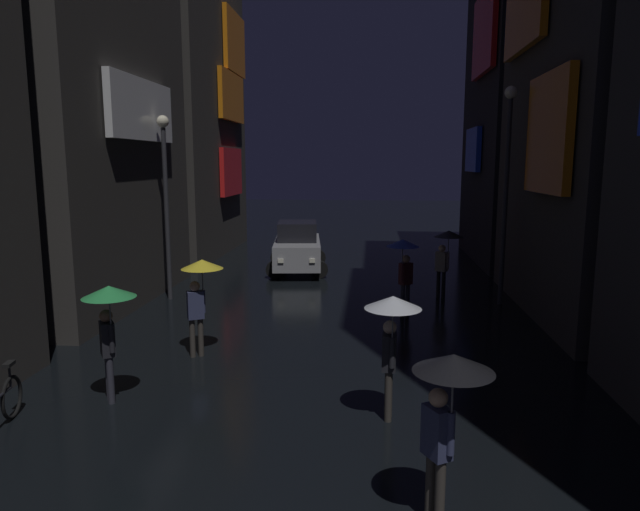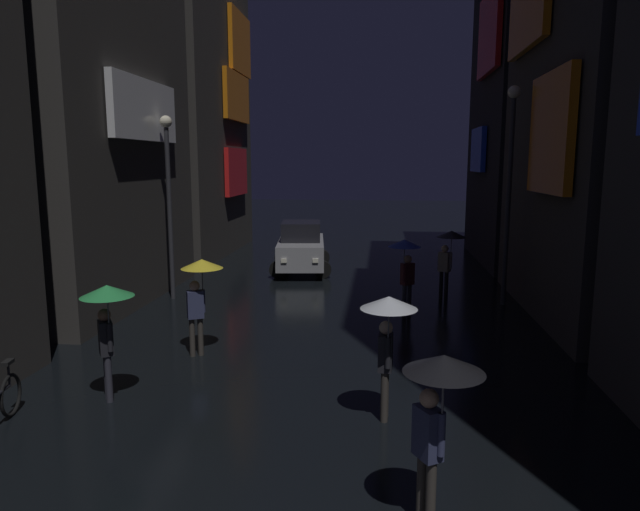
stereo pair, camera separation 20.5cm
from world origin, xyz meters
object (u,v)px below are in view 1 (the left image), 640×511
pedestrian_far_right_black (448,392)px  pedestrian_foreground_left_black (446,245)px  pedestrian_near_crossing_green (109,311)px  pedestrian_midstreet_left_clear (392,323)px  pedestrian_midstreet_centre_yellow (200,281)px  streetlamp_left_far (166,186)px  streetlamp_right_far (507,173)px  car_distant (297,248)px  pedestrian_foreground_right_blue (404,256)px

pedestrian_far_right_black → pedestrian_foreground_left_black: 11.50m
pedestrian_near_crossing_green → pedestrian_foreground_left_black: size_ratio=1.00×
pedestrian_near_crossing_green → pedestrian_midstreet_left_clear: same height
pedestrian_midstreet_centre_yellow → streetlamp_left_far: streetlamp_left_far is taller
streetlamp_left_far → streetlamp_right_far: streetlamp_right_far is taller
car_distant → pedestrian_midstreet_centre_yellow: bearing=-94.8°
pedestrian_foreground_right_blue → streetlamp_left_far: (-7.04, 1.24, 1.79)m
pedestrian_midstreet_left_clear → car_distant: bearing=104.0°
car_distant → pedestrian_midstreet_left_clear: bearing=-76.0°
pedestrian_far_right_black → car_distant: (-3.71, 15.39, -0.74)m
pedestrian_far_right_black → streetlamp_right_far: streetlamp_right_far is taller
pedestrian_midstreet_centre_yellow → pedestrian_foreground_left_black: size_ratio=1.00×
pedestrian_midstreet_left_clear → streetlamp_left_far: bearing=129.6°
pedestrian_far_right_black → car_distant: bearing=103.5°
pedestrian_far_right_black → streetlamp_right_far: size_ratio=0.34×
pedestrian_near_crossing_green → streetlamp_right_far: size_ratio=0.34×
pedestrian_foreground_right_blue → streetlamp_right_far: bearing=27.5°
pedestrian_foreground_left_black → car_distant: (-5.12, 3.97, -0.74)m
pedestrian_midstreet_centre_yellow → car_distant: size_ratio=0.49×
pedestrian_midstreet_left_clear → pedestrian_foreground_left_black: bearing=77.5°
pedestrian_near_crossing_green → streetlamp_left_far: 7.97m
pedestrian_near_crossing_green → pedestrian_midstreet_centre_yellow: (0.80, 2.61, 0.00)m
pedestrian_midstreet_centre_yellow → pedestrian_midstreet_left_clear: 4.93m
pedestrian_foreground_right_blue → pedestrian_midstreet_left_clear: bearing=-94.6°
pedestrian_midstreet_centre_yellow → car_distant: 9.86m
streetlamp_left_far → streetlamp_right_far: bearing=1.7°
pedestrian_far_right_black → pedestrian_foreground_left_black: bearing=83.0°
pedestrian_foreground_right_blue → car_distant: (-3.71, 6.07, -0.74)m
pedestrian_foreground_right_blue → pedestrian_midstreet_left_clear: 6.65m
car_distant → pedestrian_near_crossing_green: bearing=-97.4°
pedestrian_far_right_black → pedestrian_midstreet_left_clear: size_ratio=1.00×
pedestrian_far_right_black → streetlamp_right_far: 11.47m
pedestrian_foreground_right_blue → car_distant: 7.16m
pedestrian_near_crossing_green → car_distant: size_ratio=0.49×
pedestrian_midstreet_centre_yellow → streetlamp_left_far: (-2.51, 4.96, 1.79)m
pedestrian_far_right_black → streetlamp_left_far: (-7.03, 10.56, 1.79)m
pedestrian_near_crossing_green → streetlamp_right_far: bearing=43.5°
pedestrian_midstreet_left_clear → car_distant: size_ratio=0.49×
pedestrian_near_crossing_green → pedestrian_midstreet_left_clear: (4.79, -0.29, 0.00)m
pedestrian_foreground_right_blue → pedestrian_midstreet_centre_yellow: same height
pedestrian_midstreet_centre_yellow → streetlamp_left_far: 5.84m
pedestrian_foreground_right_blue → streetlamp_right_far: streetlamp_right_far is taller
pedestrian_midstreet_centre_yellow → streetlamp_left_far: size_ratio=0.38×
pedestrian_foreground_left_black → pedestrian_midstreet_centre_yellow: bearing=-135.5°
pedestrian_midstreet_centre_yellow → streetlamp_left_far: bearing=116.8°
car_distant → streetlamp_right_far: size_ratio=0.68×
pedestrian_near_crossing_green → pedestrian_midstreet_left_clear: 4.80m
pedestrian_foreground_right_blue → streetlamp_right_far: size_ratio=0.34×
pedestrian_foreground_right_blue → pedestrian_near_crossing_green: same height
pedestrian_foreground_left_black → pedestrian_far_right_black: bearing=-97.0°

